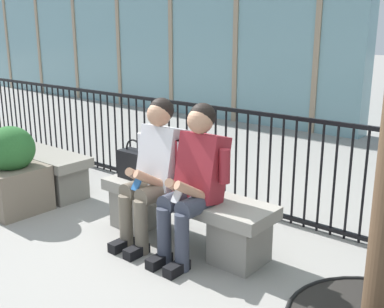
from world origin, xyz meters
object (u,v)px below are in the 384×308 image
at_px(stone_bench, 184,212).
at_px(handbag_on_bench, 134,164).
at_px(stone_bench_far, 34,165).
at_px(planter, 13,172).
at_px(seated_person_companion, 194,177).
at_px(seated_person_with_phone, 154,167).

height_order(stone_bench, handbag_on_bench, handbag_on_bench).
bearing_deg(stone_bench_far, planter, -48.04).
height_order(seated_person_companion, stone_bench_far, seated_person_companion).
bearing_deg(seated_person_with_phone, stone_bench, 31.04).
relative_size(seated_person_companion, planter, 1.43).
height_order(handbag_on_bench, planter, planter).
relative_size(seated_person_with_phone, handbag_on_bench, 3.39).
xyz_separation_m(handbag_on_bench, planter, (-1.17, -0.52, -0.19)).
bearing_deg(handbag_on_bench, stone_bench_far, -179.32).
distance_m(seated_person_companion, stone_bench_far, 2.45).
bearing_deg(handbag_on_bench, stone_bench, 0.99).
distance_m(handbag_on_bench, planter, 1.30).
bearing_deg(seated_person_companion, planter, -168.36).
distance_m(stone_bench, planter, 1.84).
height_order(handbag_on_bench, stone_bench_far, handbag_on_bench).
distance_m(seated_person_with_phone, planter, 1.61).
xyz_separation_m(seated_person_companion, stone_bench_far, (-2.42, 0.10, -0.38)).
relative_size(handbag_on_bench, stone_bench_far, 0.22).
distance_m(seated_person_companion, planter, 2.02).
bearing_deg(handbag_on_bench, seated_person_companion, -8.50).
height_order(seated_person_companion, handbag_on_bench, seated_person_companion).
bearing_deg(stone_bench, planter, -163.06).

